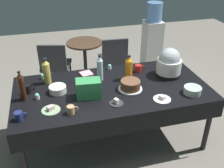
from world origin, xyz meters
TOP-DOWN VIEW (x-y plane):
  - ground at (0.00, 0.00)m, footprint 9.00×9.00m
  - potluck_table at (0.00, 0.00)m, footprint 2.20×1.10m
  - frosted_layer_cake at (0.19, -0.08)m, footprint 0.27×0.27m
  - slow_cooker at (0.75, 0.12)m, footprint 0.31×0.31m
  - glass_salad_bowl at (0.82, -0.34)m, footprint 0.19×0.19m
  - ceramic_snack_bowl at (-0.60, 0.06)m, footprint 0.19×0.19m
  - dessert_plate_sage at (-0.70, -0.27)m, footprint 0.19×0.19m
  - dessert_plate_charcoal at (-0.04, -0.32)m, footprint 0.15×0.15m
  - dessert_plate_white at (0.45, -0.37)m, footprint 0.19×0.19m
  - cupcake_lemon at (0.09, 0.47)m, footprint 0.05×0.05m
  - cupcake_mint at (-0.76, 0.43)m, footprint 0.05×0.05m
  - cupcake_berry at (-0.83, -0.02)m, footprint 0.05×0.05m
  - cupcake_vanilla at (-0.32, 0.13)m, footprint 0.05×0.05m
  - soda_bottle_cola at (-0.96, 0.01)m, footprint 0.07×0.07m
  - soda_bottle_orange_juice at (0.25, 0.15)m, footprint 0.09×0.09m
  - soda_bottle_ginger_ale at (-0.70, 0.31)m, footprint 0.08×0.08m
  - soda_bottle_water at (-0.09, 0.22)m, footprint 0.07×0.07m
  - coffee_mug_red at (0.43, 0.31)m, footprint 0.12×0.08m
  - coffee_mug_black at (-0.92, 0.13)m, footprint 0.13×0.08m
  - coffee_mug_navy at (-0.99, -0.35)m, footprint 0.12×0.08m
  - coffee_mug_tan at (-0.51, -0.37)m, footprint 0.11×0.08m
  - soda_carton at (-0.29, -0.11)m, footprint 0.28×0.19m
  - paper_napkin_stack at (-0.23, 0.39)m, footprint 0.17×0.17m
  - maroon_chair_left at (-0.57, 1.39)m, footprint 0.54×0.54m
  - maroon_chair_right at (0.40, 1.38)m, footprint 0.47×0.47m
  - round_cafe_table at (-0.05, 1.61)m, footprint 0.60×0.60m
  - water_cooler at (1.28, 1.86)m, footprint 0.32×0.32m

SIDE VIEW (x-z plane):
  - ground at x=0.00m, z-range 0.00..0.00m
  - maroon_chair_left at x=-0.57m, z-range 0.07..0.92m
  - maroon_chair_right at x=0.40m, z-range 0.07..0.92m
  - round_cafe_table at x=-0.05m, z-range 0.14..0.86m
  - water_cooler at x=1.28m, z-range -0.03..1.21m
  - potluck_table at x=0.00m, z-range 0.31..1.06m
  - dessert_plate_white at x=0.45m, z-range 0.74..0.78m
  - paper_napkin_stack at x=-0.23m, z-range 0.75..0.77m
  - dessert_plate_sage at x=-0.70m, z-range 0.74..0.79m
  - dessert_plate_charcoal at x=-0.04m, z-range 0.74..0.79m
  - cupcake_lemon at x=0.09m, z-range 0.75..0.82m
  - cupcake_mint at x=-0.76m, z-range 0.75..0.82m
  - cupcake_berry at x=-0.83m, z-range 0.75..0.82m
  - cupcake_vanilla at x=-0.32m, z-range 0.75..0.82m
  - ceramic_snack_bowl at x=-0.60m, z-range 0.75..0.83m
  - glass_salad_bowl at x=0.82m, z-range 0.75..0.83m
  - coffee_mug_tan at x=-0.51m, z-range 0.75..0.83m
  - coffee_mug_navy at x=-0.99m, z-range 0.75..0.84m
  - coffee_mug_red at x=0.43m, z-range 0.75..0.84m
  - coffee_mug_black at x=-0.92m, z-range 0.75..0.85m
  - frosted_layer_cake at x=0.19m, z-range 0.75..0.86m
  - soda_carton at x=-0.29m, z-range 0.75..0.95m
  - soda_bottle_orange_juice at x=0.25m, z-range 0.74..1.05m
  - soda_bottle_ginger_ale at x=-0.70m, z-range 0.74..1.05m
  - soda_bottle_water at x=-0.09m, z-range 0.74..1.06m
  - soda_bottle_cola at x=-0.96m, z-range 0.74..1.07m
  - slow_cooker at x=0.75m, z-range 0.73..1.09m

